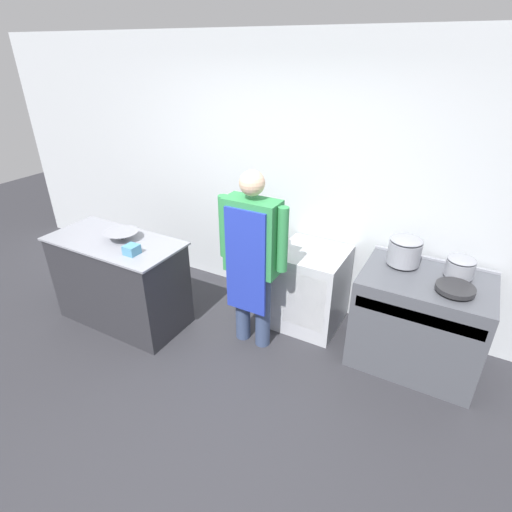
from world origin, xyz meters
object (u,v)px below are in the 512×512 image
(stove, at_px, (418,321))
(person_cook, at_px, (252,252))
(mixing_bowl, at_px, (122,235))
(fridge_unit, at_px, (310,288))
(sauce_pot, at_px, (460,266))
(stock_pot, at_px, (405,250))
(plastic_tub, at_px, (132,250))
(saute_pan, at_px, (455,288))

(stove, relative_size, person_cook, 0.62)
(stove, xyz_separation_m, mixing_bowl, (-2.67, -0.73, 0.51))
(fridge_unit, distance_m, sauce_pot, 1.36)
(person_cook, relative_size, stock_pot, 6.16)
(stove, xyz_separation_m, fridge_unit, (-1.03, 0.08, -0.03))
(stove, bearing_deg, plastic_tub, -158.96)
(fridge_unit, bearing_deg, saute_pan, -9.38)
(person_cook, bearing_deg, stock_pot, 26.90)
(plastic_tub, distance_m, stock_pot, 2.37)
(mixing_bowl, bearing_deg, person_cook, 12.02)
(stove, relative_size, fridge_unit, 1.27)
(sauce_pot, bearing_deg, plastic_tub, -158.00)
(mixing_bowl, relative_size, saute_pan, 1.10)
(stove, bearing_deg, sauce_pot, 31.99)
(fridge_unit, distance_m, person_cook, 0.85)
(person_cook, distance_m, plastic_tub, 1.07)
(stove, height_order, mixing_bowl, mixing_bowl)
(saute_pan, bearing_deg, sauce_pot, 90.00)
(fridge_unit, bearing_deg, plastic_tub, -143.41)
(mixing_bowl, height_order, stock_pot, stock_pot)
(stock_pot, distance_m, saute_pan, 0.52)
(person_cook, height_order, mixing_bowl, person_cook)
(fridge_unit, height_order, saute_pan, saute_pan)
(person_cook, distance_m, saute_pan, 1.64)
(person_cook, xyz_separation_m, sauce_pot, (1.60, 0.59, 0.01))
(saute_pan, bearing_deg, plastic_tub, -163.08)
(person_cook, bearing_deg, sauce_pot, 20.19)
(person_cook, distance_m, stock_pot, 1.30)
(stove, bearing_deg, saute_pan, -31.52)
(sauce_pot, bearing_deg, saute_pan, -90.00)
(person_cook, xyz_separation_m, mixing_bowl, (-1.27, -0.27, -0.01))
(stove, distance_m, plastic_tub, 2.59)
(saute_pan, bearing_deg, stock_pot, 149.78)
(stock_pot, height_order, sauce_pot, stock_pot)
(person_cook, height_order, sauce_pot, person_cook)
(plastic_tub, xyz_separation_m, sauce_pot, (2.57, 1.04, 0.02))
(stove, height_order, person_cook, person_cook)
(mixing_bowl, distance_m, sauce_pot, 3.00)
(stove, relative_size, sauce_pot, 4.62)
(mixing_bowl, distance_m, plastic_tub, 0.35)
(fridge_unit, height_order, stock_pot, stock_pot)
(person_cook, height_order, saute_pan, person_cook)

